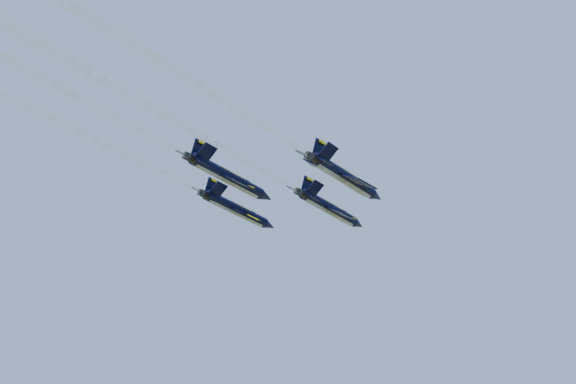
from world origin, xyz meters
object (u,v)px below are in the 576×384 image
at_px(jet_lead, 330,209).
at_px(jet_right, 345,177).
at_px(jet_slot, 229,177).
at_px(jet_left, 238,210).

height_order(jet_lead, jet_right, same).
height_order(jet_right, jet_slot, same).
xyz_separation_m(jet_lead, jet_slot, (-6.84, -21.80, 0.00)).
relative_size(jet_left, jet_right, 1.00).
distance_m(jet_lead, jet_slot, 22.85).
bearing_deg(jet_right, jet_left, 178.00).
bearing_deg(jet_lead, jet_slot, -92.16).
distance_m(jet_lead, jet_left, 15.95).
distance_m(jet_right, jet_slot, 17.40).
relative_size(jet_right, jet_slot, 1.00).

